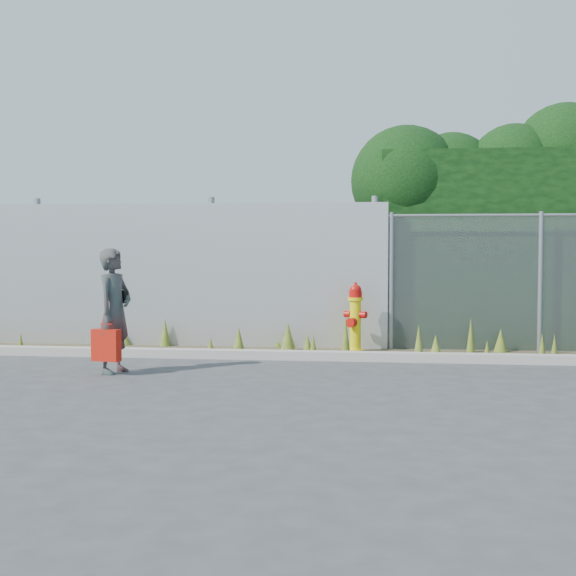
% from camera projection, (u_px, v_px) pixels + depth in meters
% --- Properties ---
extents(ground, '(80.00, 80.00, 0.00)m').
position_uv_depth(ground, '(299.00, 382.00, 9.11)').
color(ground, '#3B3C3E').
rests_on(ground, ground).
extents(curb, '(16.00, 0.22, 0.12)m').
position_uv_depth(curb, '(313.00, 356.00, 10.89)').
color(curb, '#A09891').
rests_on(curb, ground).
extents(weed_strip, '(16.00, 1.30, 0.55)m').
position_uv_depth(weed_strip, '(358.00, 347.00, 11.47)').
color(weed_strip, '#443A27').
rests_on(weed_strip, ground).
extents(corrugated_fence, '(8.50, 0.21, 2.30)m').
position_uv_depth(corrugated_fence, '(112.00, 275.00, 12.43)').
color(corrugated_fence, '#B6B9BD').
rests_on(corrugated_fence, ground).
extents(fire_hydrant, '(0.34, 0.31, 1.02)m').
position_uv_depth(fire_hydrant, '(355.00, 319.00, 11.59)').
color(fire_hydrant, yellow).
rests_on(fire_hydrant, ground).
extents(woman, '(0.49, 0.63, 1.52)m').
position_uv_depth(woman, '(114.00, 311.00, 9.75)').
color(woman, '#0E5D57').
rests_on(woman, ground).
extents(red_tote_bag, '(0.35, 0.13, 0.45)m').
position_uv_depth(red_tote_bag, '(106.00, 345.00, 9.58)').
color(red_tote_bag, '#B41C0A').
extents(black_shoulder_bag, '(0.21, 0.09, 0.16)m').
position_uv_depth(black_shoulder_bag, '(119.00, 297.00, 9.86)').
color(black_shoulder_bag, black).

